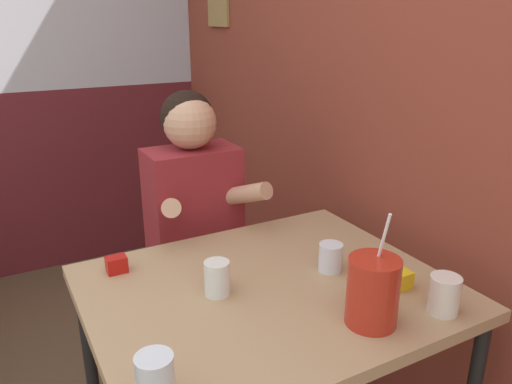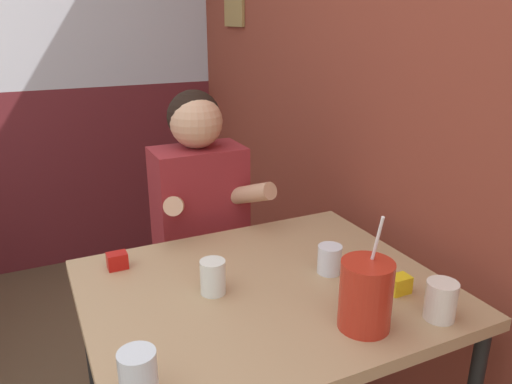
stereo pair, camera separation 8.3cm
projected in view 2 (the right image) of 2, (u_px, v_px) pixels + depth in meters
brick_wall_right at (305, 52)px, 2.20m from camera, size 0.08×4.34×2.70m
main_table at (265, 308)px, 1.44m from camera, size 0.99×0.82×0.77m
person_seated at (201, 244)px, 1.97m from camera, size 0.42×0.40×1.25m
cocktail_pitcher at (366, 295)px, 1.21m from camera, size 0.13×0.13×0.30m
glass_near_pitcher at (330, 259)px, 1.48m from camera, size 0.07×0.07×0.09m
glass_center at (213, 277)px, 1.37m from camera, size 0.07×0.07×0.10m
glass_far_side at (441, 300)px, 1.25m from camera, size 0.08×0.08×0.10m
glass_by_brick at (138, 376)px, 0.98m from camera, size 0.08×0.08×0.11m
condiment_ketchup at (117, 261)px, 1.51m from camera, size 0.06×0.04×0.05m
condiment_mustard at (399, 284)px, 1.38m from camera, size 0.06×0.04×0.05m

